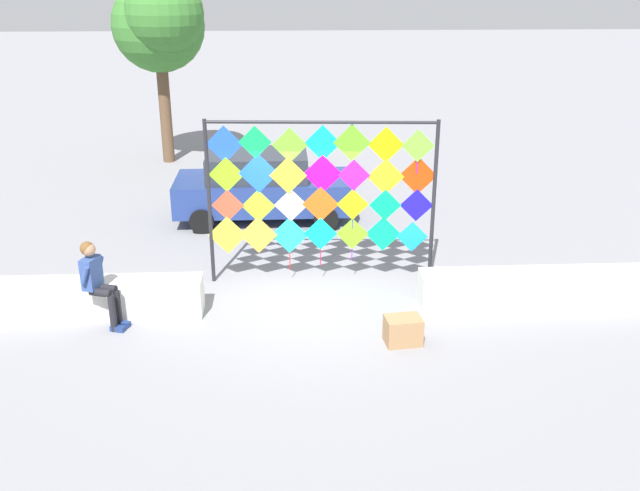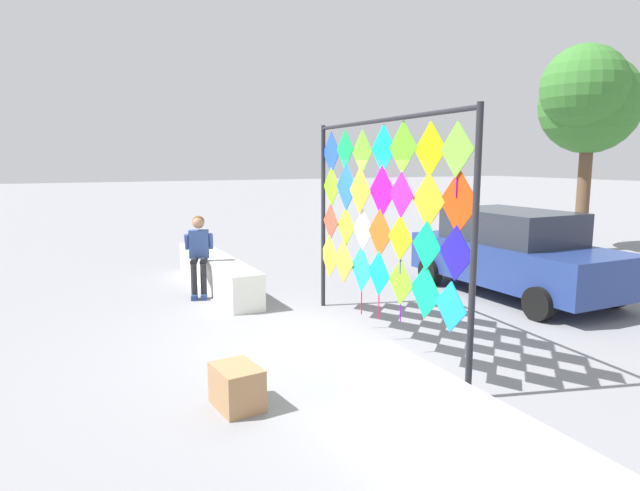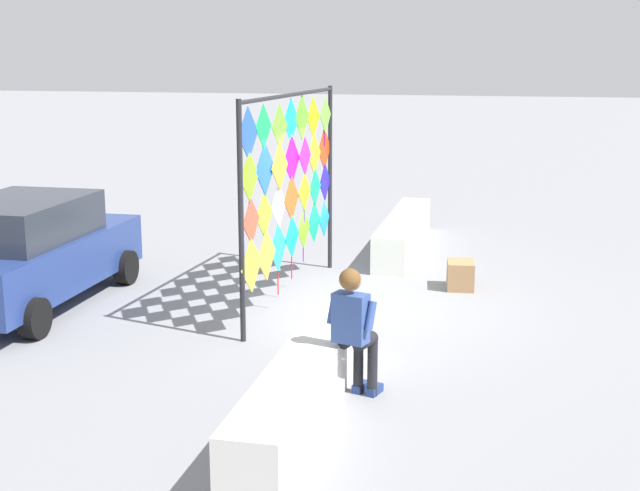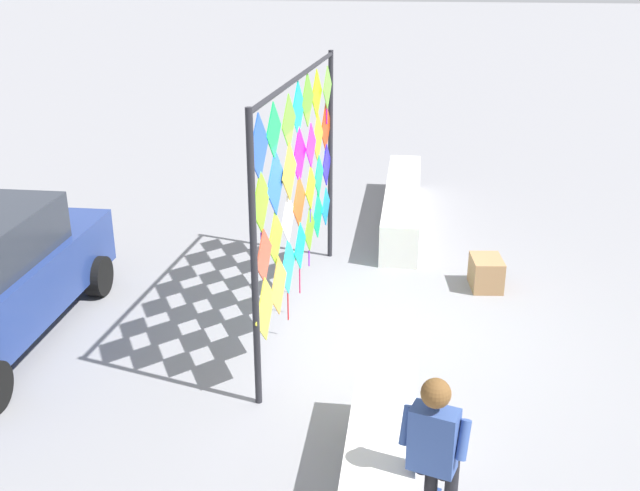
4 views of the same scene
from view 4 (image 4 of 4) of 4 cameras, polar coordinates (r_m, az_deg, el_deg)
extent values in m
plane|color=gray|center=(9.41, 3.49, -6.13)|extent=(120.00, 120.00, 0.00)
cube|color=silver|center=(12.87, 6.23, 3.11)|extent=(4.06, 0.57, 0.63)
cylinder|color=#232328|center=(7.26, -5.00, -1.56)|extent=(0.07, 0.07, 3.06)
cylinder|color=#232328|center=(10.99, 0.79, 6.62)|extent=(0.07, 0.07, 3.06)
cylinder|color=#232328|center=(8.74, -1.62, 12.63)|extent=(4.04, 0.33, 0.06)
cube|color=yellow|center=(7.78, -4.16, -4.82)|extent=(0.72, 0.06, 0.72)
cube|color=gold|center=(8.26, -3.14, -3.06)|extent=(0.70, 0.06, 0.70)
cube|color=#20F0EC|center=(8.78, -2.42, -1.61)|extent=(0.69, 0.06, 0.69)
cylinder|color=red|center=(9.00, -2.43, -4.65)|extent=(0.02, 0.02, 0.35)
cube|color=#0CE4AC|center=(9.28, -1.51, -0.01)|extent=(0.62, 0.05, 0.62)
cylinder|color=#E5164C|center=(9.47, -1.54, -2.70)|extent=(0.02, 0.02, 0.34)
cube|color=#75D420|center=(9.81, -0.79, 1.22)|extent=(0.60, 0.05, 0.60)
cylinder|color=#8416E5|center=(9.96, -0.84, -0.98)|extent=(0.02, 0.02, 0.22)
cube|color=#0BF47D|center=(10.33, -0.17, 2.30)|extent=(0.65, 0.06, 0.65)
cube|color=#159BEE|center=(10.83, 0.45, 2.97)|extent=(0.58, 0.05, 0.58)
cube|color=#CE492E|center=(7.57, -4.25, -0.82)|extent=(0.59, 0.05, 0.59)
cylinder|color=#16C3E5|center=(7.75, -4.23, -3.92)|extent=(0.02, 0.02, 0.32)
cube|color=#97E624|center=(8.07, -3.39, 0.53)|extent=(0.62, 0.05, 0.62)
cube|color=white|center=(8.60, -2.42, 2.06)|extent=(0.61, 0.05, 0.61)
cube|color=#D45013|center=(9.09, -1.58, 3.30)|extent=(0.67, 0.06, 0.67)
cube|color=#AED50F|center=(9.62, -0.71, 4.40)|extent=(0.58, 0.05, 0.58)
cylinder|color=#3F16E5|center=(9.74, -0.75, 2.27)|extent=(0.02, 0.02, 0.18)
cube|color=#08D671|center=(10.17, -0.09, 5.28)|extent=(0.58, 0.05, 0.58)
cube|color=#1A13D0|center=(10.71, 0.50, 6.11)|extent=(0.60, 0.05, 0.60)
cube|color=#7DDD1B|center=(7.37, -4.47, 3.29)|extent=(0.64, 0.05, 0.64)
cylinder|color=#7C16E5|center=(7.53, -4.45, 0.00)|extent=(0.02, 0.02, 0.27)
cube|color=blue|center=(7.89, -3.37, 4.77)|extent=(0.72, 0.06, 0.72)
cube|color=gold|center=(8.38, -2.32, 5.58)|extent=(0.67, 0.06, 0.67)
cube|color=#E90AF5|center=(8.96, -1.57, 6.79)|extent=(0.70, 0.06, 0.70)
cube|color=#C717F9|center=(9.48, -0.68, 7.56)|extent=(0.58, 0.05, 0.58)
cube|color=gold|center=(10.03, -0.16, 8.16)|extent=(0.66, 0.06, 0.66)
cube|color=red|center=(10.57, 0.44, 8.96)|extent=(0.69, 0.06, 0.69)
cylinder|color=#16B9E5|center=(10.68, 0.38, 6.62)|extent=(0.02, 0.02, 0.21)
cube|color=blue|center=(7.21, -4.63, 7.39)|extent=(0.67, 0.06, 0.67)
cube|color=#12CC57|center=(7.71, -3.51, 8.68)|extent=(0.59, 0.05, 0.59)
cube|color=#6DF42D|center=(8.29, -2.37, 9.30)|extent=(0.62, 0.05, 0.62)
cylinder|color=#A216E5|center=(8.40, -2.39, 6.23)|extent=(0.02, 0.02, 0.30)
cube|color=#0DEEC0|center=(8.83, -1.66, 10.28)|extent=(0.65, 0.06, 0.65)
cube|color=#5FD023|center=(9.32, -0.95, 10.95)|extent=(0.66, 0.06, 0.66)
cube|color=#ADF50A|center=(9.90, -0.24, 11.37)|extent=(0.64, 0.05, 0.64)
cube|color=#74E137|center=(10.43, 0.56, 11.86)|extent=(0.58, 0.05, 0.58)
cylinder|color=#9A16E5|center=(10.51, 0.50, 9.73)|extent=(0.02, 0.02, 0.21)
cylinder|color=black|center=(6.52, 9.92, -17.31)|extent=(0.11, 0.11, 0.63)
cylinder|color=black|center=(6.17, 9.69, -15.76)|extent=(0.37, 0.23, 0.13)
cylinder|color=black|center=(6.55, 8.42, -16.99)|extent=(0.11, 0.11, 0.63)
cylinder|color=black|center=(6.20, 8.12, -15.42)|extent=(0.37, 0.23, 0.13)
cube|color=#334C8C|center=(5.88, 8.58, -14.30)|extent=(0.30, 0.40, 0.52)
sphere|color=#A37556|center=(5.65, 8.80, -11.01)|extent=(0.22, 0.22, 0.22)
sphere|color=brown|center=(5.63, 8.75, -10.98)|extent=(0.22, 0.22, 0.22)
cylinder|color=#334C8C|center=(5.82, 10.81, -14.24)|extent=(0.19, 0.13, 0.31)
cylinder|color=#334C8C|center=(5.91, 6.55, -13.34)|extent=(0.19, 0.13, 0.31)
cylinder|color=black|center=(10.54, -16.43, -2.23)|extent=(0.54, 0.22, 0.54)
cube|color=#9E754C|center=(10.59, 12.45, -2.03)|extent=(0.60, 0.47, 0.43)
camera|label=1|loc=(13.33, 64.21, 14.69)|focal=39.44mm
camera|label=2|loc=(15.15, 17.61, 13.55)|focal=30.81mm
camera|label=3|loc=(4.21, 158.32, -30.43)|focal=49.42mm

